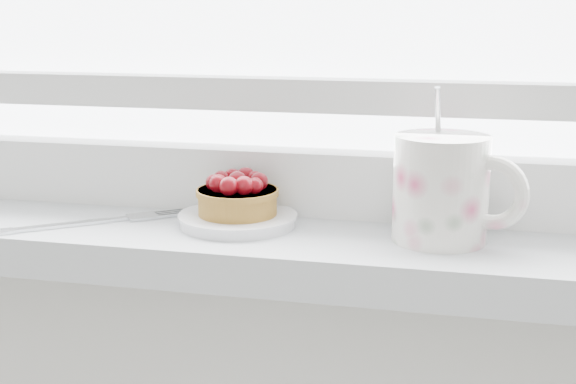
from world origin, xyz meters
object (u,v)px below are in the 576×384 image
(raspberry_tart, at_px, (238,195))
(fork, at_px, (93,222))
(floral_mug, at_px, (444,187))
(saucer, at_px, (238,220))

(raspberry_tart, bearing_deg, fork, -168.88)
(floral_mug, bearing_deg, saucer, 177.88)
(saucer, bearing_deg, floral_mug, -2.12)
(fork, bearing_deg, raspberry_tart, 11.12)
(saucer, xyz_separation_m, floral_mug, (0.21, -0.01, 0.05))
(floral_mug, relative_size, fork, 0.87)
(floral_mug, height_order, fork, floral_mug)
(raspberry_tart, distance_m, fork, 0.16)
(raspberry_tart, xyz_separation_m, floral_mug, (0.21, -0.01, 0.02))
(raspberry_tart, bearing_deg, saucer, -174.63)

